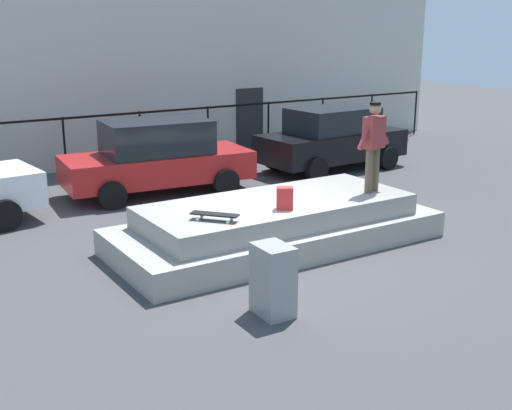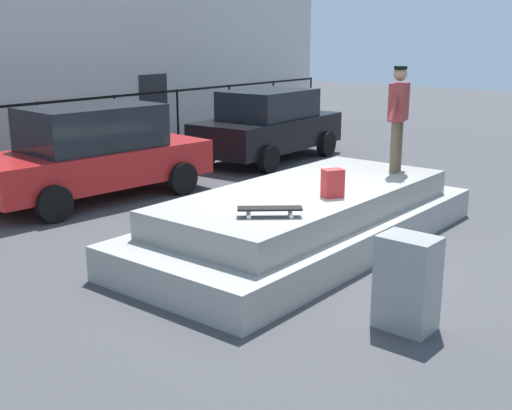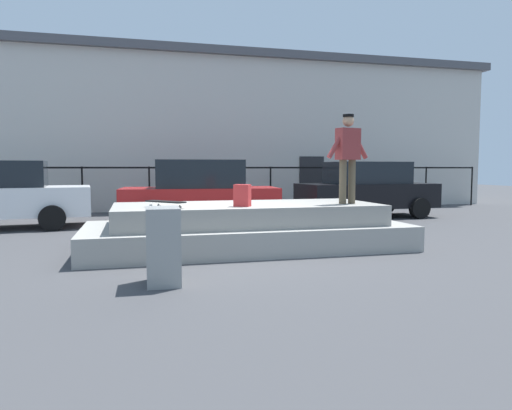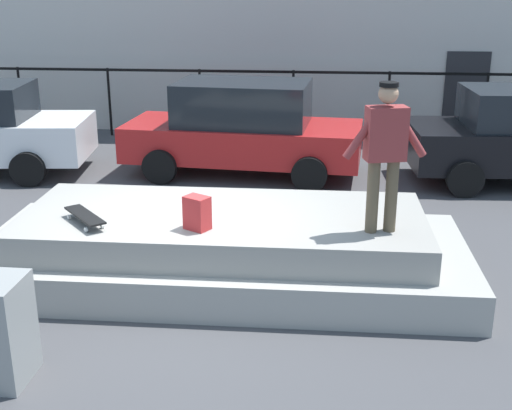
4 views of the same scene
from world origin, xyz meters
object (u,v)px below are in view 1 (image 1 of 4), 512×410
(skateboarder, at_px, (374,140))
(utility_box, at_px, (273,280))
(car_red_sedan_mid, at_px, (157,157))
(car_black_sedan_far, at_px, (332,138))
(skateboard, at_px, (215,215))
(backpack, at_px, (285,198))

(skateboarder, distance_m, utility_box, 4.39)
(car_red_sedan_mid, relative_size, utility_box, 4.47)
(car_black_sedan_far, bearing_deg, skateboarder, -121.46)
(skateboard, xyz_separation_m, car_red_sedan_mid, (1.33, 5.26, -0.06))
(car_black_sedan_far, bearing_deg, car_red_sedan_mid, 178.61)
(skateboarder, bearing_deg, skateboard, -178.96)
(skateboard, height_order, car_red_sedan_mid, car_red_sedan_mid)
(skateboard, xyz_separation_m, car_black_sedan_far, (6.58, 5.13, -0.08))
(utility_box, bearing_deg, skateboarder, 30.50)
(skateboarder, height_order, car_black_sedan_far, skateboarder)
(backpack, xyz_separation_m, utility_box, (-1.53, -1.92, -0.54))
(skateboarder, distance_m, backpack, 2.27)
(skateboarder, bearing_deg, utility_box, -150.76)
(skateboard, distance_m, utility_box, 2.03)
(car_red_sedan_mid, xyz_separation_m, utility_box, (-1.50, -7.24, -0.38))
(skateboarder, distance_m, skateboard, 3.59)
(skateboarder, bearing_deg, backpack, -176.79)
(skateboard, relative_size, utility_box, 0.72)
(utility_box, bearing_deg, car_red_sedan_mid, 79.56)
(skateboard, height_order, backpack, backpack)
(car_black_sedan_far, bearing_deg, backpack, -135.16)
(car_red_sedan_mid, distance_m, car_black_sedan_far, 5.25)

